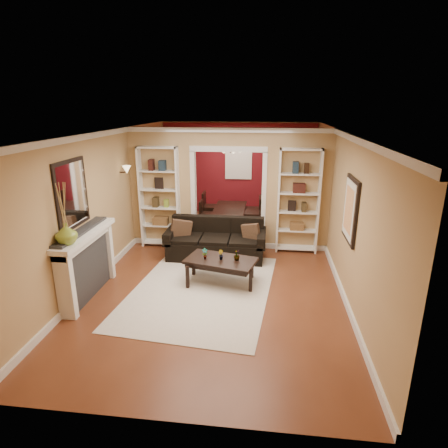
# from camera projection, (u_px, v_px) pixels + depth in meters

# --- Properties ---
(floor) EXTENTS (8.00, 8.00, 0.00)m
(floor) POSITION_uv_depth(u_px,v_px,m) (222.00, 266.00, 7.69)
(floor) COLOR brown
(floor) RESTS_ON ground
(ceiling) EXTENTS (8.00, 8.00, 0.00)m
(ceiling) POSITION_uv_depth(u_px,v_px,m) (222.00, 131.00, 6.87)
(ceiling) COLOR white
(ceiling) RESTS_ON ground
(wall_back) EXTENTS (8.00, 0.00, 8.00)m
(wall_back) POSITION_uv_depth(u_px,v_px,m) (239.00, 169.00, 11.06)
(wall_back) COLOR tan
(wall_back) RESTS_ON ground
(wall_front) EXTENTS (8.00, 0.00, 8.00)m
(wall_front) POSITION_uv_depth(u_px,v_px,m) (169.00, 308.00, 3.50)
(wall_front) COLOR tan
(wall_front) RESTS_ON ground
(wall_left) EXTENTS (0.00, 8.00, 8.00)m
(wall_left) POSITION_uv_depth(u_px,v_px,m) (111.00, 199.00, 7.53)
(wall_left) COLOR tan
(wall_left) RESTS_ON ground
(wall_right) EXTENTS (0.00, 8.00, 8.00)m
(wall_right) POSITION_uv_depth(u_px,v_px,m) (340.00, 206.00, 7.03)
(wall_right) COLOR tan
(wall_right) RESTS_ON ground
(partition_wall) EXTENTS (4.50, 0.15, 2.70)m
(partition_wall) POSITION_uv_depth(u_px,v_px,m) (228.00, 189.00, 8.41)
(partition_wall) COLOR tan
(partition_wall) RESTS_ON floor
(red_back_panel) EXTENTS (4.44, 0.04, 2.64)m
(red_back_panel) POSITION_uv_depth(u_px,v_px,m) (238.00, 170.00, 11.04)
(red_back_panel) COLOR maroon
(red_back_panel) RESTS_ON floor
(dining_window) EXTENTS (0.78, 0.03, 0.98)m
(dining_window) POSITION_uv_depth(u_px,v_px,m) (238.00, 162.00, 10.94)
(dining_window) COLOR #8CA5CC
(dining_window) RESTS_ON wall_back
(area_rug) EXTENTS (2.69, 3.54, 0.01)m
(area_rug) POSITION_uv_depth(u_px,v_px,m) (202.00, 289.00, 6.72)
(area_rug) COLOR beige
(area_rug) RESTS_ON floor
(sofa) EXTENTS (2.12, 0.92, 0.83)m
(sofa) POSITION_uv_depth(u_px,v_px,m) (216.00, 239.00, 8.01)
(sofa) COLOR black
(sofa) RESTS_ON floor
(pillow_left) EXTENTS (0.45, 0.28, 0.43)m
(pillow_left) POSITION_uv_depth(u_px,v_px,m) (181.00, 229.00, 8.02)
(pillow_left) COLOR brown
(pillow_left) RESTS_ON sofa
(pillow_right) EXTENTS (0.39, 0.22, 0.37)m
(pillow_right) POSITION_uv_depth(u_px,v_px,m) (251.00, 233.00, 7.85)
(pillow_right) COLOR brown
(pillow_right) RESTS_ON sofa
(coffee_table) EXTENTS (1.38, 0.96, 0.47)m
(coffee_table) POSITION_uv_depth(u_px,v_px,m) (221.00, 271.00, 6.89)
(coffee_table) COLOR black
(coffee_table) RESTS_ON floor
(plant_left) EXTENTS (0.12, 0.10, 0.20)m
(plant_left) POSITION_uv_depth(u_px,v_px,m) (205.00, 254.00, 6.82)
(plant_left) COLOR #336626
(plant_left) RESTS_ON coffee_table
(plant_center) EXTENTS (0.12, 0.12, 0.17)m
(plant_center) POSITION_uv_depth(u_px,v_px,m) (221.00, 255.00, 6.79)
(plant_center) COLOR #336626
(plant_center) RESTS_ON coffee_table
(plant_right) EXTENTS (0.15, 0.15, 0.19)m
(plant_right) POSITION_uv_depth(u_px,v_px,m) (237.00, 255.00, 6.76)
(plant_right) COLOR #336626
(plant_right) RESTS_ON coffee_table
(bookshelf_left) EXTENTS (0.90, 0.30, 2.30)m
(bookshelf_left) POSITION_uv_depth(u_px,v_px,m) (160.00, 198.00, 8.49)
(bookshelf_left) COLOR white
(bookshelf_left) RESTS_ON floor
(bookshelf_right) EXTENTS (0.90, 0.30, 2.30)m
(bookshelf_right) POSITION_uv_depth(u_px,v_px,m) (298.00, 202.00, 8.14)
(bookshelf_right) COLOR white
(bookshelf_right) RESTS_ON floor
(fireplace) EXTENTS (0.32, 1.70, 1.16)m
(fireplace) POSITION_uv_depth(u_px,v_px,m) (89.00, 265.00, 6.33)
(fireplace) COLOR white
(fireplace) RESTS_ON floor
(vase) EXTENTS (0.39, 0.39, 0.33)m
(vase) POSITION_uv_depth(u_px,v_px,m) (66.00, 234.00, 5.59)
(vase) COLOR olive
(vase) RESTS_ON fireplace
(mirror) EXTENTS (0.03, 0.95, 1.10)m
(mirror) POSITION_uv_depth(u_px,v_px,m) (72.00, 194.00, 5.98)
(mirror) COLOR silver
(mirror) RESTS_ON wall_left
(wall_sconce) EXTENTS (0.18, 0.18, 0.22)m
(wall_sconce) POSITION_uv_depth(u_px,v_px,m) (124.00, 171.00, 7.90)
(wall_sconce) COLOR #FFE0A5
(wall_sconce) RESTS_ON wall_left
(framed_art) EXTENTS (0.04, 0.85, 1.05)m
(framed_art) POSITION_uv_depth(u_px,v_px,m) (350.00, 210.00, 6.02)
(framed_art) COLOR black
(framed_art) RESTS_ON wall_right
(dining_table) EXTENTS (1.49, 0.83, 0.52)m
(dining_table) POSITION_uv_depth(u_px,v_px,m) (231.00, 217.00, 10.14)
(dining_table) COLOR black
(dining_table) RESTS_ON floor
(dining_chair_nw) EXTENTS (0.40, 0.40, 0.79)m
(dining_chair_nw) POSITION_uv_depth(u_px,v_px,m) (209.00, 215.00, 9.88)
(dining_chair_nw) COLOR black
(dining_chair_nw) RESTS_ON floor
(dining_chair_ne) EXTENTS (0.51, 0.51, 0.93)m
(dining_chair_ne) POSITION_uv_depth(u_px,v_px,m) (251.00, 213.00, 9.74)
(dining_chair_ne) COLOR black
(dining_chair_ne) RESTS_ON floor
(dining_chair_sw) EXTENTS (0.56, 0.56, 0.88)m
(dining_chair_sw) POSITION_uv_depth(u_px,v_px,m) (212.00, 207.00, 10.44)
(dining_chair_sw) COLOR black
(dining_chair_sw) RESTS_ON floor
(dining_chair_se) EXTENTS (0.42, 0.42, 0.81)m
(dining_chair_se) POSITION_uv_depth(u_px,v_px,m) (252.00, 209.00, 10.32)
(dining_chair_se) COLOR black
(dining_chair_se) RESTS_ON floor
(chandelier) EXTENTS (0.50, 0.50, 0.30)m
(chandelier) POSITION_uv_depth(u_px,v_px,m) (235.00, 151.00, 9.63)
(chandelier) COLOR #322116
(chandelier) RESTS_ON ceiling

